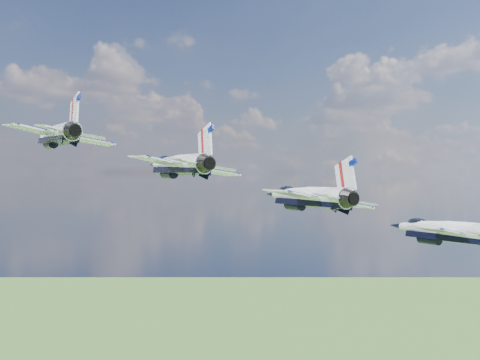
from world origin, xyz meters
TOP-DOWN VIEW (x-y plane):
  - jet_0 at (-7.19, 18.68)m, footprint 12.95×16.83m
  - jet_1 at (2.12, 9.17)m, footprint 12.95×16.83m
  - jet_2 at (11.43, -0.35)m, footprint 12.95×16.83m
  - jet_3 at (20.73, -9.86)m, footprint 12.95×16.83m

SIDE VIEW (x-z plane):
  - jet_3 at x=20.73m, z-range 148.39..154.80m
  - jet_2 at x=11.43m, z-range 151.61..158.03m
  - jet_1 at x=2.12m, z-range 154.84..161.25m
  - jet_0 at x=-7.19m, z-range 158.06..164.48m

